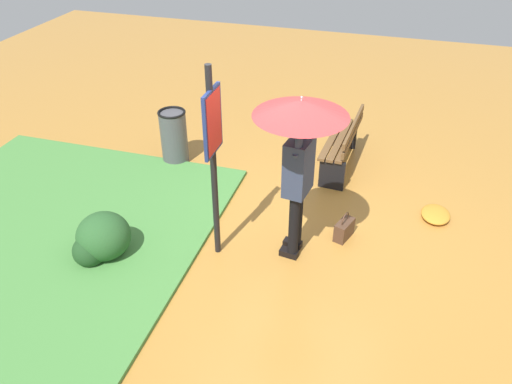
{
  "coord_description": "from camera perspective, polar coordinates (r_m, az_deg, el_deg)",
  "views": [
    {
      "loc": [
        4.65,
        0.91,
        3.94
      ],
      "look_at": [
        0.23,
        -0.42,
        0.85
      ],
      "focal_mm": 35.39,
      "sensor_mm": 36.0,
      "label": 1
    }
  ],
  "objects": [
    {
      "name": "handbag",
      "position": [
        6.29,
        9.93,
        -4.16
      ],
      "size": [
        0.33,
        0.23,
        0.37
      ],
      "color": "#4C3323",
      "rests_on": "ground_plane"
    },
    {
      "name": "grass_verge",
      "position": [
        6.68,
        -24.39,
        -5.71
      ],
      "size": [
        4.8,
        4.0,
        0.05
      ],
      "color": "#47843D",
      "rests_on": "ground_plane"
    },
    {
      "name": "leaf_pile_near_person",
      "position": [
        6.98,
        19.64,
        -2.39
      ],
      "size": [
        0.46,
        0.37,
        0.1
      ],
      "color": "#C68428",
      "rests_on": "ground_plane"
    },
    {
      "name": "info_sign_post",
      "position": [
        5.28,
        -4.87,
        5.4
      ],
      "size": [
        0.44,
        0.07,
        2.3
      ],
      "color": "black",
      "rests_on": "ground_plane"
    },
    {
      "name": "trash_bin",
      "position": [
        7.73,
        -9.26,
        6.21
      ],
      "size": [
        0.42,
        0.42,
        0.83
      ],
      "color": "#4C4C51",
      "rests_on": "ground_plane"
    },
    {
      "name": "park_bench",
      "position": [
        7.6,
        9.79,
        5.5
      ],
      "size": [
        1.4,
        0.45,
        0.75
      ],
      "color": "black",
      "rests_on": "ground_plane"
    },
    {
      "name": "person_with_umbrella",
      "position": [
        5.15,
        4.96,
        5.97
      ],
      "size": [
        0.96,
        0.96,
        2.04
      ],
      "color": "black",
      "rests_on": "ground_plane"
    },
    {
      "name": "shrub_cluster",
      "position": [
        6.1,
        -17.13,
        -5.09
      ],
      "size": [
        0.69,
        0.62,
        0.56
      ],
      "color": "#285628",
      "rests_on": "ground_plane"
    },
    {
      "name": "ground_plane",
      "position": [
        6.17,
        4.39,
        -6.08
      ],
      "size": [
        18.0,
        18.0,
        0.0
      ],
      "primitive_type": "plane",
      "color": "#B27A33"
    }
  ]
}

